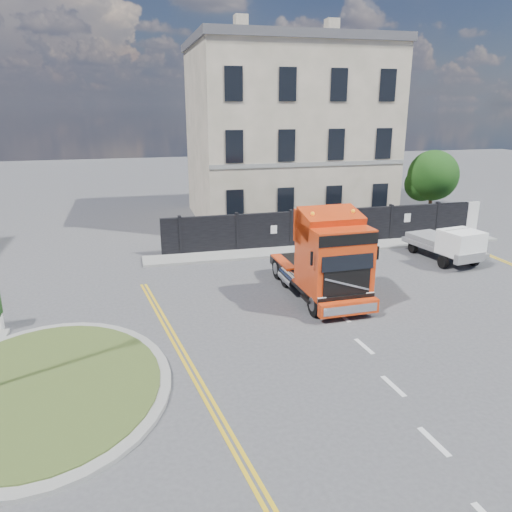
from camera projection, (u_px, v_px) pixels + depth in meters
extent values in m
plane|color=#424244|center=(263.00, 320.00, 18.19)|extent=(120.00, 120.00, 0.00)
cylinder|color=gray|center=(46.00, 388.00, 13.73)|extent=(6.80, 6.80, 0.12)
cylinder|color=#3E5020|center=(46.00, 386.00, 13.71)|extent=(6.20, 6.20, 0.05)
cube|color=black|center=(325.00, 227.00, 27.66)|extent=(18.00, 0.25, 2.00)
cube|color=silver|center=(458.00, 219.00, 29.68)|extent=(2.60, 0.12, 2.00)
cube|color=beige|center=(285.00, 136.00, 33.30)|extent=(12.00, 10.00, 11.00)
cube|color=#4D4D52|center=(287.00, 43.00, 31.62)|extent=(12.30, 10.30, 0.50)
cube|color=beige|center=(241.00, 29.00, 30.69)|extent=(0.80, 0.80, 1.60)
cube|color=beige|center=(332.00, 32.00, 32.11)|extent=(0.80, 0.80, 1.60)
cylinder|color=#382619|center=(430.00, 206.00, 32.40)|extent=(0.24, 0.24, 2.40)
sphere|color=#193810|center=(433.00, 175.00, 31.82)|extent=(3.20, 3.20, 3.20)
sphere|color=#193810|center=(422.00, 184.00, 32.24)|extent=(2.20, 2.20, 2.20)
cube|color=gray|center=(330.00, 248.00, 27.10)|extent=(20.00, 1.60, 0.12)
cube|color=black|center=(316.00, 276.00, 20.78)|extent=(2.39, 5.82, 0.41)
cube|color=red|center=(334.00, 258.00, 18.93)|extent=(2.35, 2.44, 2.56)
cube|color=red|center=(325.00, 225.00, 19.51)|extent=(2.31, 0.88, 1.28)
cube|color=black|center=(348.00, 257.00, 17.75)|extent=(2.01, 0.11, 0.96)
cube|color=red|center=(349.00, 308.00, 18.01)|extent=(2.30, 0.38, 0.50)
cylinder|color=black|center=(315.00, 304.00, 18.44)|extent=(0.32, 0.96, 0.95)
cylinder|color=gray|center=(315.00, 304.00, 18.44)|extent=(0.35, 0.53, 0.52)
cylinder|color=black|center=(364.00, 298.00, 18.95)|extent=(0.32, 0.96, 0.95)
cylinder|color=gray|center=(364.00, 298.00, 18.95)|extent=(0.35, 0.53, 0.52)
cylinder|color=black|center=(287.00, 276.00, 21.42)|extent=(0.32, 0.96, 0.95)
cylinder|color=gray|center=(287.00, 276.00, 21.42)|extent=(0.35, 0.53, 0.52)
cylinder|color=black|center=(329.00, 272.00, 21.94)|extent=(0.32, 0.96, 0.95)
cylinder|color=gray|center=(329.00, 272.00, 21.94)|extent=(0.35, 0.53, 0.52)
cylinder|color=black|center=(278.00, 268.00, 22.43)|extent=(0.32, 0.96, 0.95)
cylinder|color=gray|center=(278.00, 268.00, 22.43)|extent=(0.35, 0.53, 0.52)
cylinder|color=black|center=(319.00, 265.00, 22.95)|extent=(0.32, 0.96, 0.95)
cylinder|color=gray|center=(319.00, 265.00, 22.95)|extent=(0.35, 0.53, 0.52)
cube|color=slate|center=(443.00, 247.00, 25.24)|extent=(2.36, 4.51, 0.22)
cube|color=white|center=(461.00, 243.00, 23.82)|extent=(1.94, 1.86, 1.16)
cylinder|color=black|center=(443.00, 262.00, 23.88)|extent=(0.22, 0.63, 0.63)
cylinder|color=black|center=(474.00, 259.00, 24.29)|extent=(0.22, 0.63, 0.63)
cylinder|color=black|center=(413.00, 247.00, 26.37)|extent=(0.22, 0.63, 0.63)
cylinder|color=black|center=(441.00, 245.00, 26.78)|extent=(0.22, 0.63, 0.63)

